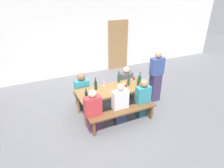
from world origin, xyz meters
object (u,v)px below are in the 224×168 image
object	(u,v)px
bench_near	(123,114)
wine_bottle_3	(140,79)
wine_bottle_0	(86,96)
wine_bottle_2	(129,82)
wine_glass_2	(104,81)
seated_guest_near_2	(143,99)
wooden_door	(118,45)
wine_glass_1	(134,78)
wine_glass_3	(129,79)
seated_guest_near_1	(120,105)
seated_guest_far_0	(82,92)
wine_bottle_5	(138,82)
wine_bottle_4	(96,85)
wine_glass_0	(126,85)
wine_glass_4	(124,83)
standing_host	(156,78)
seated_guest_near_0	(93,112)
tasting_table	(112,91)
wine_bottle_1	(119,78)
seated_guest_far_1	(126,84)

from	to	relation	value
bench_near	wine_bottle_3	distance (m)	1.23
wine_bottle_0	wine_bottle_2	xyz separation A→B (m)	(1.35, 0.28, -0.01)
wine_glass_2	seated_guest_near_2	distance (m)	1.20
wine_bottle_2	seated_guest_near_2	xyz separation A→B (m)	(0.16, -0.54, -0.33)
wine_glass_2	wine_bottle_2	bearing A→B (deg)	-23.86
wine_bottle_2	wine_bottle_3	xyz separation A→B (m)	(0.36, -0.02, 0.01)
wooden_door	wine_glass_1	xyz separation A→B (m)	(-0.87, -2.86, -0.19)
wine_glass_3	seated_guest_near_1	world-z (taller)	seated_guest_near_1
wine_bottle_0	seated_guest_far_0	bearing A→B (deg)	81.82
wine_bottle_5	wine_glass_2	world-z (taller)	wine_bottle_5
wine_bottle_4	wine_glass_2	size ratio (longest dim) A/B	1.99
wine_bottle_3	wine_glass_0	xyz separation A→B (m)	(-0.52, -0.13, -0.02)
wine_glass_1	seated_guest_near_1	bearing A→B (deg)	-139.26
wine_glass_4	wine_glass_2	bearing A→B (deg)	147.03
bench_near	wine_glass_3	bearing A→B (deg)	53.26
wine_bottle_4	standing_host	bearing A→B (deg)	-3.74
wine_bottle_0	wine_glass_1	world-z (taller)	wine_bottle_0
wine_bottle_2	wine_glass_3	world-z (taller)	wine_bottle_2
wine_bottle_2	seated_guest_near_0	distance (m)	1.42
tasting_table	wine_glass_3	distance (m)	0.66
tasting_table	wine_glass_2	size ratio (longest dim) A/B	11.22
wooden_door	wine_glass_2	bearing A→B (deg)	-123.14
wine_bottle_1	wine_glass_2	xyz separation A→B (m)	(-0.47, -0.02, -0.00)
wine_bottle_1	standing_host	bearing A→B (deg)	-13.08
wine_bottle_3	wine_bottle_4	xyz separation A→B (m)	(-1.30, 0.18, 0.00)
wine_glass_1	seated_guest_near_0	xyz separation A→B (m)	(-1.55, -0.70, -0.32)
tasting_table	wine_glass_0	xyz separation A→B (m)	(0.36, -0.14, 0.19)
wine_glass_4	seated_guest_near_1	distance (m)	0.71
wine_bottle_0	wine_glass_2	world-z (taller)	wine_bottle_0
wine_bottle_2	wine_glass_1	distance (m)	0.32
wine_bottle_3	seated_guest_near_1	world-z (taller)	seated_guest_near_1
wine_bottle_4	seated_guest_far_0	size ratio (longest dim) A/B	0.31
wine_bottle_1	seated_guest_far_0	distance (m)	1.14
wine_bottle_5	standing_host	distance (m)	0.77
wine_bottle_3	seated_guest_near_2	xyz separation A→B (m)	(-0.20, -0.52, -0.34)
wine_bottle_5	wine_glass_4	world-z (taller)	wine_bottle_5
wooden_door	wine_glass_4	size ratio (longest dim) A/B	12.59
standing_host	seated_guest_near_0	bearing A→B (deg)	14.22
seated_guest_far_1	wine_bottle_2	bearing A→B (deg)	-21.76
bench_near	wine_bottle_4	bearing A→B (deg)	116.11
wine_bottle_0	standing_host	world-z (taller)	standing_host
wine_glass_2	wine_glass_3	xyz separation A→B (m)	(0.73, -0.15, -0.01)
wine_glass_4	bench_near	bearing A→B (deg)	-118.43
wine_bottle_1	seated_guest_near_2	world-z (taller)	seated_guest_near_2
wine_bottle_5	wine_glass_3	size ratio (longest dim) A/B	1.84
wine_glass_2	bench_near	bearing A→B (deg)	-83.09
wine_bottle_0	wine_bottle_5	size ratio (longest dim) A/B	1.07
seated_guest_far_0	seated_guest_far_1	size ratio (longest dim) A/B	1.04
bench_near	wine_bottle_0	size ratio (longest dim) A/B	5.89
wooden_door	wine_glass_3	xyz separation A→B (m)	(-1.07, -2.90, -0.18)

